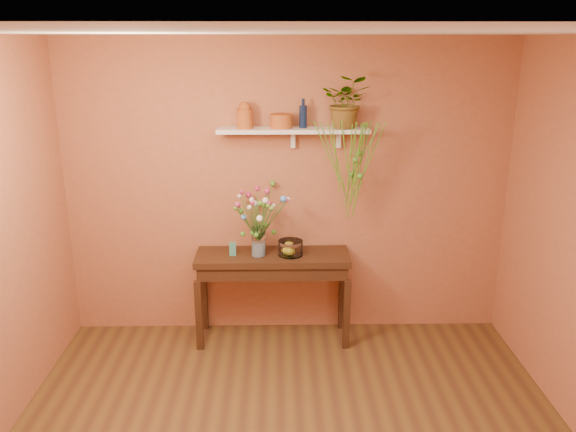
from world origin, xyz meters
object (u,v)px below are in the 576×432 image
Objects in this scene: terracotta_jug at (245,116)px; glass_bowl at (291,248)px; sideboard at (273,267)px; blue_bottle at (303,116)px; glass_vase at (259,244)px; bouquet at (259,209)px; spider_plant at (347,102)px.

glass_bowl is at bearing -16.82° from terracotta_jug.
glass_bowl is at bearing -7.99° from sideboard.
blue_bottle is at bearing 25.03° from sideboard.
glass_bowl is at bearing 2.15° from glass_vase.
bouquet reaches higher than sideboard.
spider_plant is 1.36m from glass_bowl.
spider_plant is 1.44m from glass_vase.
blue_bottle is 0.95× the size of glass_vase.
spider_plant is 2.01× the size of glass_bowl.
terracotta_jug reaches higher than bouquet.
bouquet is at bearing -168.52° from spider_plant.
spider_plant is at bearing 15.60° from glass_bowl.
spider_plant is at bearing 1.09° from terracotta_jug.
glass_bowl is (-0.11, -0.15, -1.15)m from blue_bottle.
spider_plant is 1.71× the size of glass_vase.
sideboard is 3.09× the size of spider_plant.
glass_bowl is at bearing -126.47° from blue_bottle.
glass_vase is at bearing -50.72° from terracotta_jug.
blue_bottle reaches higher than glass_bowl.
glass_bowl is at bearing 3.97° from bouquet.
terracotta_jug is 1.22m from glass_bowl.
blue_bottle is at bearing 22.01° from glass_vase.
blue_bottle is 0.39m from spider_plant.
terracotta_jug reaches higher than sideboard.
sideboard is 1.36m from terracotta_jug.
bouquet is at bearing -159.90° from sideboard.
bouquet is at bearing -49.79° from terracotta_jug.
glass_bowl reaches higher than sideboard.
bouquet is 2.28× the size of glass_bowl.
terracotta_jug is 0.45× the size of bouquet.
glass_vase is at bearing 141.80° from bouquet.
bouquet is 0.46m from glass_bowl.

